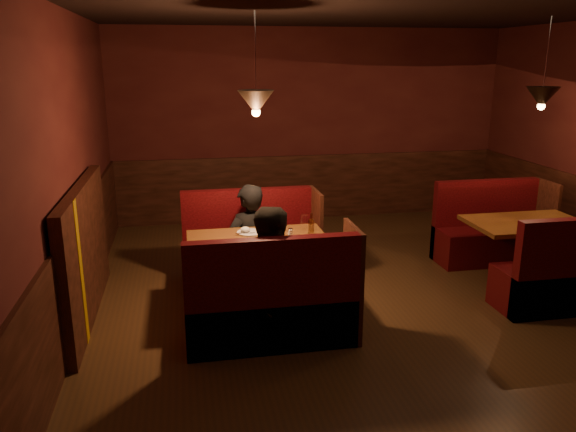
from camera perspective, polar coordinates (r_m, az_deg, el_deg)
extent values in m
cube|color=#48301B|center=(5.84, 10.03, -9.27)|extent=(6.00, 7.00, 0.01)
cube|color=black|center=(5.33, 11.59, 20.44)|extent=(6.00, 7.00, 0.01)
cube|color=#3B1110|center=(8.72, 2.34, 9.13)|extent=(6.00, 0.01, 2.90)
cube|color=#3B1110|center=(5.14, -22.31, 3.47)|extent=(0.01, 7.00, 2.90)
cube|color=black|center=(8.85, 2.31, 2.99)|extent=(6.00, 0.04, 1.00)
cube|color=black|center=(5.40, -21.02, -6.41)|extent=(0.04, 7.00, 1.00)
cube|color=black|center=(5.71, -19.91, -3.52)|extent=(0.10, 2.20, 1.30)
cube|color=#C19010|center=(5.19, -20.23, -5.45)|extent=(0.01, 0.12, 1.30)
cylinder|color=#333333|center=(5.25, -3.35, 15.82)|extent=(0.01, 0.01, 0.80)
cone|color=black|center=(5.26, -3.28, 11.46)|extent=(0.34, 0.34, 0.22)
sphere|color=#FFBF72|center=(5.27, -3.26, 10.48)|extent=(0.08, 0.08, 0.08)
cylinder|color=#333333|center=(6.50, 24.82, 14.42)|extent=(0.01, 0.01, 0.80)
cone|color=black|center=(6.51, 24.42, 10.91)|extent=(0.34, 0.34, 0.22)
sphere|color=#FFBF72|center=(6.51, 24.33, 10.13)|extent=(0.08, 0.08, 0.08)
cube|color=#583017|center=(5.52, -3.07, -2.55)|extent=(1.37, 0.83, 0.05)
cylinder|color=black|center=(5.64, -3.01, -6.10)|extent=(0.14, 0.14, 0.69)
cylinder|color=black|center=(5.77, -2.97, -9.09)|extent=(0.55, 0.55, 0.04)
cylinder|color=silver|center=(5.38, -1.95, -2.65)|extent=(0.27, 0.27, 0.02)
cube|color=black|center=(5.39, -2.58, -2.31)|extent=(0.09, 0.08, 0.03)
ellipsoid|color=silver|center=(5.42, -2.50, -2.12)|extent=(0.07, 0.07, 0.05)
cube|color=tan|center=(5.30, -2.00, -2.65)|extent=(0.08, 0.07, 0.03)
cylinder|color=silver|center=(5.35, -2.97, -2.60)|extent=(0.07, 0.11, 0.01)
cylinder|color=silver|center=(5.68, -3.94, -1.68)|extent=(0.25, 0.25, 0.01)
ellipsoid|color=beige|center=(5.67, -4.37, -1.38)|extent=(0.10, 0.10, 0.05)
cube|color=silver|center=(5.63, -4.37, -1.78)|extent=(0.20, 0.02, 0.00)
cylinder|color=white|center=(5.56, 0.26, -1.67)|extent=(0.05, 0.05, 0.08)
cylinder|color=white|center=(5.79, 1.62, -0.65)|extent=(0.07, 0.07, 0.15)
cylinder|color=white|center=(5.42, 2.55, -1.78)|extent=(0.07, 0.07, 0.15)
cylinder|color=#47230F|center=(5.60, 2.38, -1.15)|extent=(0.06, 0.06, 0.16)
cylinder|color=#47230F|center=(5.57, 2.39, -0.04)|extent=(0.03, 0.03, 0.07)
ellipsoid|color=white|center=(5.41, 1.37, -2.40)|extent=(0.11, 0.11, 0.04)
cube|color=black|center=(6.34, -3.87, -4.80)|extent=(1.47, 0.54, 0.44)
cube|color=black|center=(6.45, -4.15, -1.70)|extent=(1.47, 0.12, 1.03)
cube|color=black|center=(6.38, 2.83, -1.88)|extent=(0.04, 0.54, 1.03)
cube|color=black|center=(5.05, -1.87, -10.33)|extent=(1.47, 0.54, 0.44)
cube|color=black|center=(4.73, -1.51, -8.22)|extent=(1.47, 0.12, 1.03)
cube|color=black|center=(5.09, 6.58, -6.59)|extent=(0.04, 0.54, 1.03)
cube|color=#583017|center=(6.72, 23.13, -0.70)|extent=(1.26, 0.80, 0.05)
cylinder|color=black|center=(6.82, 22.81, -3.56)|extent=(0.13, 0.13, 0.66)
cylinder|color=black|center=(6.93, 22.54, -6.01)|extent=(0.53, 0.53, 0.04)
cube|color=black|center=(7.41, 19.85, -2.76)|extent=(1.35, 0.52, 0.43)
cube|color=black|center=(7.50, 19.28, -0.23)|extent=(1.35, 0.11, 0.99)
cube|color=black|center=(7.70, 24.52, -0.36)|extent=(0.04, 0.52, 0.99)
cube|color=black|center=(6.34, 26.07, -6.51)|extent=(1.35, 0.52, 0.43)
imported|color=black|center=(6.05, -4.04, -0.51)|extent=(0.65, 0.56, 1.51)
imported|color=black|center=(4.86, -1.26, -4.12)|extent=(0.81, 0.65, 1.57)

